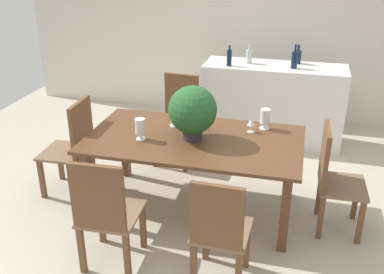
{
  "coord_description": "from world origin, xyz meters",
  "views": [
    {
      "loc": [
        0.91,
        -3.69,
        2.45
      ],
      "look_at": [
        -0.06,
        0.06,
        0.69
      ],
      "focal_mm": 41.82,
      "sensor_mm": 36.0,
      "label": 1
    }
  ],
  "objects_px": {
    "chair_foot_end": "(332,175)",
    "wine_bottle_clear": "(229,58)",
    "crystal_vase_left": "(265,117)",
    "kitchen_counter": "(272,104)",
    "chair_near_right": "(219,230)",
    "crystal_vase_right": "(175,118)",
    "wine_glass": "(251,123)",
    "wine_bottle_dark": "(249,56)",
    "crystal_vase_center_near": "(140,127)",
    "flower_centerpiece": "(193,111)",
    "chair_far_left": "(179,115)",
    "dining_table": "(194,147)",
    "wine_bottle_green": "(298,56)",
    "chair_head_end": "(74,144)",
    "chair_near_left": "(105,211)",
    "wine_bottle_amber": "(294,59)"
  },
  "relations": [
    {
      "from": "crystal_vase_right",
      "to": "wine_bottle_dark",
      "type": "xyz_separation_m",
      "value": [
        0.49,
        1.6,
        0.25
      ]
    },
    {
      "from": "dining_table",
      "to": "wine_bottle_dark",
      "type": "relative_size",
      "value": 8.23
    },
    {
      "from": "wine_bottle_amber",
      "to": "wine_bottle_dark",
      "type": "bearing_deg",
      "value": 170.51
    },
    {
      "from": "chair_near_left",
      "to": "crystal_vase_left",
      "type": "xyz_separation_m",
      "value": [
        1.04,
        1.39,
        0.33
      ]
    },
    {
      "from": "flower_centerpiece",
      "to": "crystal_vase_right",
      "type": "xyz_separation_m",
      "value": [
        -0.24,
        0.25,
        -0.18
      ]
    },
    {
      "from": "crystal_vase_right",
      "to": "kitchen_counter",
      "type": "height_order",
      "value": "kitchen_counter"
    },
    {
      "from": "dining_table",
      "to": "crystal_vase_left",
      "type": "height_order",
      "value": "crystal_vase_left"
    },
    {
      "from": "crystal_vase_left",
      "to": "chair_far_left",
      "type": "bearing_deg",
      "value": 148.49
    },
    {
      "from": "wine_bottle_clear",
      "to": "crystal_vase_center_near",
      "type": "bearing_deg",
      "value": -105.07
    },
    {
      "from": "wine_glass",
      "to": "wine_bottle_clear",
      "type": "bearing_deg",
      "value": 108.42
    },
    {
      "from": "wine_bottle_clear",
      "to": "wine_bottle_dark",
      "type": "distance_m",
      "value": 0.28
    },
    {
      "from": "chair_foot_end",
      "to": "wine_bottle_clear",
      "type": "relative_size",
      "value": 3.89
    },
    {
      "from": "chair_far_left",
      "to": "crystal_vase_right",
      "type": "xyz_separation_m",
      "value": [
        0.19,
        -0.79,
        0.29
      ]
    },
    {
      "from": "crystal_vase_center_near",
      "to": "crystal_vase_right",
      "type": "bearing_deg",
      "value": 60.63
    },
    {
      "from": "chair_near_right",
      "to": "wine_bottle_clear",
      "type": "height_order",
      "value": "wine_bottle_clear"
    },
    {
      "from": "chair_foot_end",
      "to": "flower_centerpiece",
      "type": "bearing_deg",
      "value": 88.79
    },
    {
      "from": "wine_glass",
      "to": "crystal_vase_left",
      "type": "bearing_deg",
      "value": 42.59
    },
    {
      "from": "wine_bottle_dark",
      "to": "kitchen_counter",
      "type": "bearing_deg",
      "value": -3.4
    },
    {
      "from": "crystal_vase_center_near",
      "to": "wine_bottle_dark",
      "type": "bearing_deg",
      "value": 70.49
    },
    {
      "from": "chair_far_left",
      "to": "kitchen_counter",
      "type": "bearing_deg",
      "value": 42.02
    },
    {
      "from": "chair_far_left",
      "to": "chair_near_left",
      "type": "relative_size",
      "value": 1.02
    },
    {
      "from": "flower_centerpiece",
      "to": "crystal_vase_left",
      "type": "xyz_separation_m",
      "value": [
        0.61,
        0.4,
        -0.16
      ]
    },
    {
      "from": "kitchen_counter",
      "to": "crystal_vase_center_near",
      "type": "bearing_deg",
      "value": -117.81
    },
    {
      "from": "wine_bottle_dark",
      "to": "crystal_vase_right",
      "type": "bearing_deg",
      "value": -106.98
    },
    {
      "from": "wine_glass",
      "to": "kitchen_counter",
      "type": "relative_size",
      "value": 0.08
    },
    {
      "from": "chair_far_left",
      "to": "wine_glass",
      "type": "distance_m",
      "value": 1.22
    },
    {
      "from": "dining_table",
      "to": "crystal_vase_center_near",
      "type": "xyz_separation_m",
      "value": [
        -0.46,
        -0.15,
        0.21
      ]
    },
    {
      "from": "dining_table",
      "to": "chair_near_right",
      "type": "distance_m",
      "value": 1.1
    },
    {
      "from": "chair_far_left",
      "to": "crystal_vase_right",
      "type": "distance_m",
      "value": 0.86
    },
    {
      "from": "chair_head_end",
      "to": "wine_bottle_green",
      "type": "xyz_separation_m",
      "value": [
        2.06,
        1.97,
        0.53
      ]
    },
    {
      "from": "crystal_vase_left",
      "to": "kitchen_counter",
      "type": "relative_size",
      "value": 0.12
    },
    {
      "from": "chair_foot_end",
      "to": "crystal_vase_center_near",
      "type": "relative_size",
      "value": 4.79
    },
    {
      "from": "wine_bottle_clear",
      "to": "chair_far_left",
      "type": "bearing_deg",
      "value": -125.86
    },
    {
      "from": "wine_glass",
      "to": "wine_bottle_dark",
      "type": "distance_m",
      "value": 1.6
    },
    {
      "from": "flower_centerpiece",
      "to": "crystal_vase_right",
      "type": "distance_m",
      "value": 0.39
    },
    {
      "from": "wine_glass",
      "to": "kitchen_counter",
      "type": "bearing_deg",
      "value": 86.72
    },
    {
      "from": "crystal_vase_left",
      "to": "wine_bottle_clear",
      "type": "bearing_deg",
      "value": 114.45
    },
    {
      "from": "chair_foot_end",
      "to": "crystal_vase_left",
      "type": "relative_size",
      "value": 4.85
    },
    {
      "from": "crystal_vase_left",
      "to": "kitchen_counter",
      "type": "height_order",
      "value": "kitchen_counter"
    },
    {
      "from": "wine_glass",
      "to": "wine_bottle_dark",
      "type": "height_order",
      "value": "wine_bottle_dark"
    },
    {
      "from": "chair_foot_end",
      "to": "crystal_vase_center_near",
      "type": "distance_m",
      "value": 1.75
    },
    {
      "from": "chair_foot_end",
      "to": "wine_bottle_green",
      "type": "bearing_deg",
      "value": 10.2
    },
    {
      "from": "wine_glass",
      "to": "wine_bottle_green",
      "type": "relative_size",
      "value": 0.57
    },
    {
      "from": "chair_far_left",
      "to": "wine_bottle_green",
      "type": "height_order",
      "value": "wine_bottle_green"
    },
    {
      "from": "chair_near_right",
      "to": "wine_bottle_clear",
      "type": "bearing_deg",
      "value": -79.42
    },
    {
      "from": "crystal_vase_left",
      "to": "kitchen_counter",
      "type": "bearing_deg",
      "value": 91.21
    },
    {
      "from": "chair_foot_end",
      "to": "flower_centerpiece",
      "type": "height_order",
      "value": "flower_centerpiece"
    },
    {
      "from": "wine_bottle_clear",
      "to": "wine_bottle_dark",
      "type": "xyz_separation_m",
      "value": [
        0.22,
        0.18,
        -0.01
      ]
    },
    {
      "from": "flower_centerpiece",
      "to": "wine_glass",
      "type": "xyz_separation_m",
      "value": [
        0.49,
        0.29,
        -0.18
      ]
    },
    {
      "from": "chair_near_right",
      "to": "crystal_vase_right",
      "type": "height_order",
      "value": "chair_near_right"
    }
  ]
}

